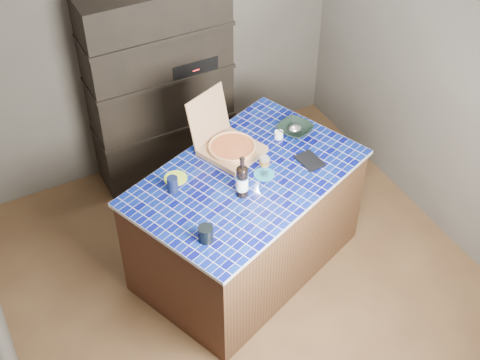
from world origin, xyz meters
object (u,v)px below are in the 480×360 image
wine_glass (265,161)px  bowl (295,129)px  kitchen_island (246,221)px  dvd_case (310,161)px  pizza_box (229,145)px  mead_bottle (242,180)px

wine_glass → bowl: size_ratio=0.69×
wine_glass → bowl: 0.56m
kitchen_island → bowl: bowl is taller
kitchen_island → dvd_case: size_ratio=9.59×
pizza_box → mead_bottle: pizza_box is taller
kitchen_island → wine_glass: size_ratio=11.05×
wine_glass → dvd_case: size_ratio=0.87×
wine_glass → kitchen_island: bearing=158.4°
pizza_box → wine_glass: (0.10, -0.35, 0.07)m
pizza_box → bowl: bearing=-24.9°
kitchen_island → dvd_case: 0.68m
mead_bottle → dvd_case: (0.60, 0.08, -0.12)m
pizza_box → mead_bottle: size_ratio=1.75×
mead_bottle → dvd_case: size_ratio=1.62×
dvd_case → bowl: 0.36m
pizza_box → kitchen_island: bearing=-115.3°
mead_bottle → bowl: bearing=32.2°
mead_bottle → kitchen_island: bearing=53.4°
mead_bottle → dvd_case: mead_bottle is taller
pizza_box → bowl: size_ratio=2.27×
wine_glass → mead_bottle: bearing=-155.0°
pizza_box → dvd_case: 0.60m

